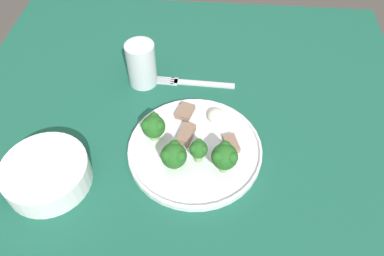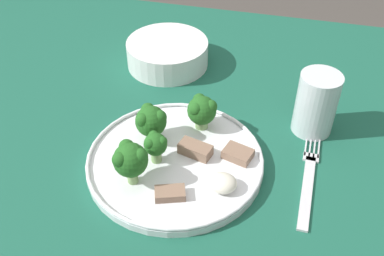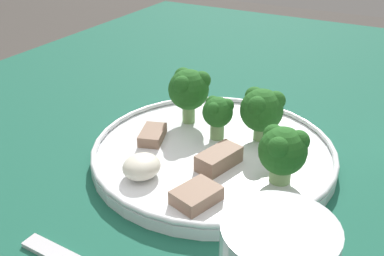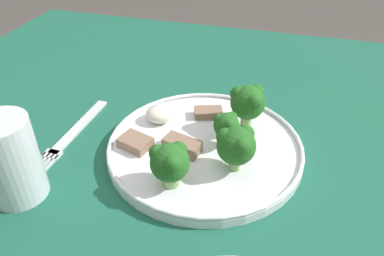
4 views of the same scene
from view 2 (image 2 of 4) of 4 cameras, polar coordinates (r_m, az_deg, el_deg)
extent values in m
cube|color=#195642|center=(0.73, -5.75, -3.24)|extent=(1.21, 1.01, 0.03)
cylinder|color=brown|center=(1.49, -19.47, 1.41)|extent=(0.06, 0.06, 0.74)
cylinder|color=white|center=(0.69, -2.15, -4.35)|extent=(0.27, 0.27, 0.01)
torus|color=white|center=(0.68, -2.17, -3.81)|extent=(0.27, 0.27, 0.01)
cube|color=silver|center=(0.67, 14.38, -7.80)|extent=(0.02, 0.14, 0.00)
cube|color=silver|center=(0.72, 14.87, -3.66)|extent=(0.02, 0.02, 0.00)
cube|color=silver|center=(0.74, 15.81, -2.34)|extent=(0.00, 0.06, 0.00)
cube|color=silver|center=(0.74, 15.30, -2.25)|extent=(0.00, 0.06, 0.00)
cube|color=silver|center=(0.74, 14.78, -2.15)|extent=(0.00, 0.06, 0.00)
cube|color=silver|center=(0.74, 14.27, -2.06)|extent=(0.00, 0.06, 0.00)
cylinder|color=white|center=(0.90, -3.13, 9.44)|extent=(0.16, 0.16, 0.05)
cylinder|color=silver|center=(0.90, -3.12, 9.26)|extent=(0.13, 0.13, 0.04)
cylinder|color=silver|center=(0.74, 15.49, 3.00)|extent=(0.07, 0.07, 0.11)
cylinder|color=silver|center=(0.76, 15.21, 1.76)|extent=(0.06, 0.06, 0.06)
cylinder|color=#7FA866|center=(0.65, -7.58, -5.94)|extent=(0.02, 0.02, 0.03)
sphere|color=#215B1E|center=(0.62, -7.82, -4.05)|extent=(0.05, 0.05, 0.05)
sphere|color=#215B1E|center=(0.61, -6.61, -3.56)|extent=(0.02, 0.02, 0.02)
sphere|color=#215B1E|center=(0.63, -8.15, -2.41)|extent=(0.02, 0.02, 0.02)
sphere|color=#215B1E|center=(0.61, -8.96, -4.01)|extent=(0.02, 0.02, 0.02)
cylinder|color=#7FA866|center=(0.67, -4.56, -3.48)|extent=(0.02, 0.02, 0.02)
sphere|color=#215B1E|center=(0.66, -4.66, -2.07)|extent=(0.03, 0.03, 0.03)
sphere|color=#215B1E|center=(0.65, -3.82, -1.72)|extent=(0.02, 0.02, 0.02)
sphere|color=#215B1E|center=(0.66, -4.90, -0.98)|extent=(0.02, 0.02, 0.02)
sphere|color=#215B1E|center=(0.65, -5.38, -2.02)|extent=(0.02, 0.02, 0.02)
cylinder|color=#7FA866|center=(0.71, -5.11, -0.80)|extent=(0.01, 0.01, 0.02)
sphere|color=#215B1E|center=(0.69, -5.24, 0.87)|extent=(0.05, 0.05, 0.05)
sphere|color=#215B1E|center=(0.68, -4.12, 1.38)|extent=(0.02, 0.02, 0.02)
sphere|color=#215B1E|center=(0.70, -5.55, 2.30)|extent=(0.02, 0.02, 0.02)
sphere|color=#215B1E|center=(0.68, -6.20, 1.00)|extent=(0.02, 0.02, 0.02)
cylinder|color=#7FA866|center=(0.73, 1.23, 0.70)|extent=(0.02, 0.02, 0.02)
sphere|color=#215B1E|center=(0.71, 1.26, 2.26)|extent=(0.05, 0.05, 0.05)
sphere|color=#215B1E|center=(0.71, 2.39, 2.75)|extent=(0.02, 0.02, 0.02)
sphere|color=#215B1E|center=(0.72, 0.93, 3.59)|extent=(0.02, 0.02, 0.02)
sphere|color=#215B1E|center=(0.70, 0.49, 2.41)|extent=(0.02, 0.02, 0.02)
cube|color=#846651|center=(0.63, -2.81, -8.29)|extent=(0.05, 0.04, 0.01)
cube|color=#846651|center=(0.68, 5.87, -3.18)|extent=(0.05, 0.04, 0.01)
cube|color=#846651|center=(0.68, 0.43, -2.74)|extent=(0.05, 0.04, 0.02)
ellipsoid|color=silver|center=(0.63, 3.91, -6.98)|extent=(0.04, 0.04, 0.02)
camera|label=1|loc=(0.74, -53.32, 38.07)|focal=35.00mm
camera|label=3|loc=(0.73, 34.19, 16.07)|focal=42.00mm
camera|label=4|loc=(0.90, -1.50, 30.73)|focal=35.00mm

